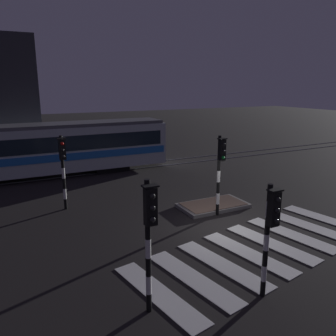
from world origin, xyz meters
TOP-DOWN VIEW (x-y plane):
  - ground_plane at (0.00, 0.00)m, footprint 120.00×120.00m
  - rail_near at (0.00, 10.70)m, footprint 80.00×0.12m
  - rail_far at (0.00, 12.13)m, footprint 80.00×0.12m
  - crosswalk_zebra at (0.00, -2.02)m, footprint 9.96×5.33m
  - traffic_island at (0.86, 2.15)m, footprint 3.15×1.73m
  - traffic_light_corner_near_left at (-4.81, -3.47)m, footprint 0.36×0.42m
  - traffic_light_median_centre at (0.47, 1.18)m, footprint 0.36×0.42m
  - traffic_light_corner_far_left at (-5.32, 4.90)m, footprint 0.36×0.42m
  - traffic_light_kerb_mid_left at (-1.81, -4.26)m, footprint 0.36×0.42m
  - tram at (-5.73, 11.41)m, footprint 16.33×2.58m

SIDE VIEW (x-z plane):
  - ground_plane at x=0.00m, z-range 0.00..0.00m
  - crosswalk_zebra at x=0.00m, z-range 0.00..0.02m
  - rail_near at x=0.00m, z-range 0.00..0.03m
  - rail_far at x=0.00m, z-range 0.00..0.03m
  - traffic_island at x=0.86m, z-range 0.00..0.18m
  - tram at x=-5.73m, z-range -0.33..3.82m
  - traffic_light_kerb_mid_left at x=-1.81m, z-range 0.50..3.65m
  - traffic_light_corner_far_left at x=-5.32m, z-range 0.54..3.94m
  - traffic_light_corner_near_left at x=-4.81m, z-range 0.55..3.99m
  - traffic_light_median_centre at x=0.47m, z-range 0.56..4.06m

